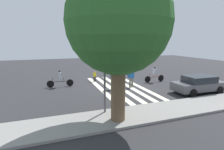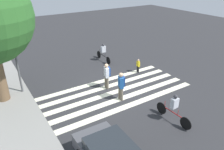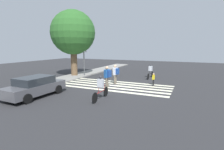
{
  "view_description": "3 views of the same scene",
  "coord_description": "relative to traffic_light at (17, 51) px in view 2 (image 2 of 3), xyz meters",
  "views": [
    {
      "loc": [
        6.06,
        14.71,
        4.26
      ],
      "look_at": [
        0.58,
        -0.58,
        1.11
      ],
      "focal_mm": 28.0,
      "sensor_mm": 36.0,
      "label": 1
    },
    {
      "loc": [
        -10.65,
        7.17,
        7.41
      ],
      "look_at": [
        0.92,
        -0.23,
        0.8
      ],
      "focal_mm": 35.0,
      "sensor_mm": 36.0,
      "label": 2
    },
    {
      "loc": [
        -14.34,
        -6.19,
        3.52
      ],
      "look_at": [
        -0.63,
        0.02,
        1.08
      ],
      "focal_mm": 28.0,
      "sensor_mm": 36.0,
      "label": 3
    }
  ],
  "objects": [
    {
      "name": "ground_plane",
      "position": [
        -3.17,
        -5.26,
        -2.93
      ],
      "size": [
        60.0,
        60.0,
        0.0
      ],
      "primitive_type": "plane",
      "color": "#2D2D30"
    },
    {
      "name": "cyclist_far_lane",
      "position": [
        -7.46,
        -6.06,
        -2.06
      ],
      "size": [
        2.37,
        0.41,
        1.64
      ],
      "rotation": [
        0.0,
        0.0,
        0.03
      ],
      "color": "black",
      "rests_on": "ground_plane"
    },
    {
      "name": "cyclist_near_curb",
      "position": [
        2.09,
        -7.35,
        -2.07
      ],
      "size": [
        2.45,
        0.41,
        1.61
      ],
      "rotation": [
        0.0,
        0.0,
        -0.04
      ],
      "color": "black",
      "rests_on": "ground_plane"
    },
    {
      "name": "pedestrian_adult_blue_shirt",
      "position": [
        -1.53,
        -8.41,
        -2.29
      ],
      "size": [
        0.33,
        0.18,
        1.13
      ],
      "rotation": [
        0.0,
        0.0,
        -0.14
      ],
      "color": "black",
      "rests_on": "ground_plane"
    },
    {
      "name": "sidewalk_curb",
      "position": [
        -3.17,
        0.99,
        -2.86
      ],
      "size": [
        36.0,
        2.5,
        0.14
      ],
      "color": "gray",
      "rests_on": "ground_plane"
    },
    {
      "name": "crosswalk_stripes",
      "position": [
        -3.17,
        -5.26,
        -2.93
      ],
      "size": [
        4.12,
        10.0,
        0.01
      ],
      "color": "#F2EDCC",
      "rests_on": "ground_plane"
    },
    {
      "name": "traffic_light",
      "position": [
        0.0,
        0.0,
        0.0
      ],
      "size": [
        0.6,
        0.5,
        4.18
      ],
      "color": "#515456",
      "rests_on": "ground_plane"
    },
    {
      "name": "pedestrian_child_with_backpack",
      "position": [
        -2.4,
        -4.99,
        -1.86
      ],
      "size": [
        0.55,
        0.51,
        1.84
      ],
      "rotation": [
        0.0,
        0.0,
        -0.27
      ],
      "color": "#6B6051",
      "rests_on": "ground_plane"
    },
    {
      "name": "pedestrian_adult_yellow_jacket",
      "position": [
        -4.14,
        -4.96,
        -1.84
      ],
      "size": [
        0.56,
        0.54,
        1.87
      ],
      "rotation": [
        0.0,
        0.0,
        -0.33
      ],
      "color": "#6B6051",
      "rests_on": "ground_plane"
    }
  ]
}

